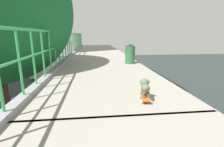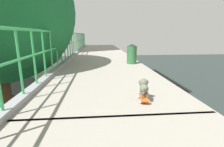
{
  "view_description": "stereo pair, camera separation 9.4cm",
  "coord_description": "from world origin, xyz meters",
  "views": [
    {
      "loc": [
        1.06,
        -0.6,
        7.52
      ],
      "look_at": [
        1.49,
        3.31,
        6.58
      ],
      "focal_mm": 26.2,
      "sensor_mm": 36.0,
      "label": 1
    },
    {
      "loc": [
        1.15,
        -0.61,
        7.52
      ],
      "look_at": [
        1.49,
        3.31,
        6.58
      ],
      "focal_mm": 26.2,
      "sensor_mm": 36.0,
      "label": 2
    }
  ],
  "objects": [
    {
      "name": "small_dog",
      "position": [
        1.98,
        2.19,
        6.6
      ],
      "size": [
        0.21,
        0.39,
        0.31
      ],
      "color": "#5F6653",
      "rests_on": "toy_skateboard"
    },
    {
      "name": "car_blue_sixth",
      "position": [
        -8.33,
        14.93,
        0.7
      ],
      "size": [
        1.77,
        4.42,
        1.5
      ],
      "color": "navy",
      "rests_on": "ground"
    },
    {
      "name": "car_white_fifth",
      "position": [
        -4.98,
        11.74,
        0.63
      ],
      "size": [
        1.93,
        4.13,
        1.37
      ],
      "color": "white",
      "rests_on": "ground"
    },
    {
      "name": "city_bus",
      "position": [
        -8.52,
        32.44,
        1.91
      ],
      "size": [
        2.58,
        10.53,
        3.38
      ],
      "color": "beige",
      "rests_on": "ground"
    },
    {
      "name": "litter_bin",
      "position": [
        2.57,
        6.11,
        6.75
      ],
      "size": [
        0.41,
        0.41,
        0.82
      ],
      "color": "#326C3D",
      "rests_on": "overpass_deck"
    },
    {
      "name": "toy_skateboard",
      "position": [
        1.98,
        2.14,
        6.39
      ],
      "size": [
        0.24,
        0.42,
        0.08
      ],
      "color": "#E35A1A",
      "rests_on": "overpass_deck"
    }
  ]
}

